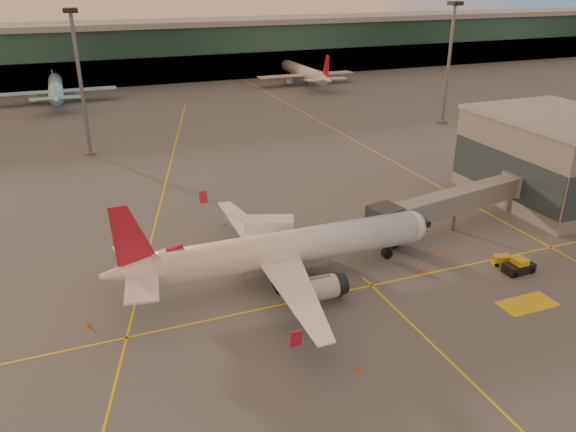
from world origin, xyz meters
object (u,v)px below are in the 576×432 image
object	(u,v)px
main_airplane	(281,251)
gpu_cart	(502,260)
catering_truck	(270,234)
pushback_tug	(519,267)

from	to	relation	value
main_airplane	gpu_cart	distance (m)	25.85
catering_truck	pushback_tug	xyz separation A→B (m)	(24.38, -14.76, -1.86)
catering_truck	gpu_cart	bearing A→B (deg)	-6.61
main_airplane	catering_truck	size ratio (longest dim) A/B	5.80
catering_truck	pushback_tug	size ratio (longest dim) A/B	1.87
gpu_cart	pushback_tug	xyz separation A→B (m)	(0.51, -2.16, 0.13)
catering_truck	pushback_tug	distance (m)	28.56
main_airplane	pushback_tug	distance (m)	26.91
gpu_cart	pushback_tug	bearing A→B (deg)	-60.17
gpu_cart	pushback_tug	distance (m)	2.22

